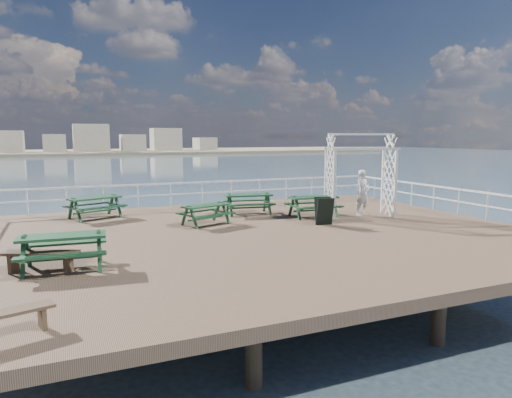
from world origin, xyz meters
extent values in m
cube|color=brown|center=(0.00, 0.00, -0.15)|extent=(18.00, 14.00, 0.30)
plane|color=#394D5F|center=(0.00, 40.00, -2.00)|extent=(300.00, 300.00, 0.00)
cube|color=tan|center=(15.00, 135.00, -1.60)|extent=(160.00, 40.00, 0.80)
cube|color=beige|center=(-20.00, 132.00, 1.80)|extent=(8.00, 8.00, 6.00)
cube|color=beige|center=(-8.00, 132.00, 1.30)|extent=(6.00, 8.00, 5.00)
cube|color=beige|center=(2.00, 132.00, 2.80)|extent=(10.00, 8.00, 8.00)
cube|color=beige|center=(14.00, 132.00, 1.30)|extent=(7.00, 8.00, 5.00)
cube|color=beige|center=(25.00, 132.00, 2.30)|extent=(9.00, 8.00, 7.00)
cube|color=beige|center=(38.00, 132.00, 0.80)|extent=(6.00, 8.00, 4.00)
cylinder|color=#503A29|center=(-7.50, 5.50, -1.35)|extent=(0.36, 0.36, 2.10)
cylinder|color=#503A29|center=(7.50, 5.50, -1.35)|extent=(0.36, 0.36, 2.10)
cube|color=white|center=(0.00, 6.85, 1.05)|extent=(17.70, 0.07, 0.07)
cube|color=white|center=(0.00, 6.85, 0.55)|extent=(17.70, 0.05, 0.05)
cube|color=white|center=(8.85, 0.00, 1.05)|extent=(0.07, 13.70, 0.07)
cube|color=white|center=(8.85, 0.00, 0.55)|extent=(0.05, 13.70, 0.05)
cube|color=#14381C|center=(-4.88, 4.94, 0.80)|extent=(2.10, 1.41, 0.07)
cube|color=#14381C|center=(-5.11, 5.55, 0.49)|extent=(1.92, 0.95, 0.05)
cube|color=#14381C|center=(-4.65, 4.33, 0.49)|extent=(1.92, 0.95, 0.05)
cube|color=#14381C|center=(-5.64, 4.65, 0.47)|extent=(0.64, 1.50, 0.07)
cube|color=#14381C|center=(-4.12, 5.23, 0.47)|extent=(0.64, 1.50, 0.07)
cube|color=#14381C|center=(-5.76, 4.95, 0.41)|extent=(0.28, 0.56, 0.95)
cube|color=#14381C|center=(-5.53, 4.34, 0.41)|extent=(0.28, 0.56, 0.95)
cube|color=#14381C|center=(-4.24, 5.53, 0.41)|extent=(0.28, 0.56, 0.95)
cube|color=#14381C|center=(-4.00, 4.93, 0.41)|extent=(0.28, 0.56, 0.95)
cube|color=#14381C|center=(-4.88, 4.94, 0.27)|extent=(1.66, 0.70, 0.07)
cube|color=#14381C|center=(1.02, 3.53, 0.79)|extent=(2.01, 1.04, 0.06)
cube|color=#14381C|center=(1.12, 4.17, 0.48)|extent=(1.94, 0.57, 0.05)
cube|color=#14381C|center=(0.92, 2.90, 0.48)|extent=(1.94, 0.57, 0.05)
cube|color=#14381C|center=(0.23, 3.66, 0.46)|extent=(0.33, 1.54, 0.06)
cube|color=#14381C|center=(1.81, 3.41, 0.46)|extent=(0.33, 1.54, 0.06)
cube|color=#14381C|center=(0.28, 3.98, 0.40)|extent=(0.17, 0.56, 0.93)
cube|color=#14381C|center=(0.18, 3.34, 0.40)|extent=(0.17, 0.56, 0.93)
cube|color=#14381C|center=(1.86, 3.72, 0.40)|extent=(0.17, 0.56, 0.93)
cube|color=#14381C|center=(1.76, 3.09, 0.40)|extent=(0.17, 0.56, 0.93)
cube|color=#14381C|center=(1.02, 3.53, 0.27)|extent=(1.70, 0.35, 0.06)
cube|color=#14381C|center=(3.15, 1.90, 0.79)|extent=(1.98, 0.91, 0.06)
cube|color=#14381C|center=(3.20, 2.54, 0.48)|extent=(1.93, 0.43, 0.05)
cube|color=#14381C|center=(3.09, 1.26, 0.48)|extent=(1.93, 0.43, 0.05)
cube|color=#14381C|center=(2.35, 1.97, 0.46)|extent=(0.22, 1.55, 0.06)
cube|color=#14381C|center=(3.94, 1.83, 0.46)|extent=(0.22, 1.55, 0.06)
cube|color=#14381C|center=(2.38, 2.29, 0.40)|extent=(0.13, 0.56, 0.93)
cube|color=#14381C|center=(2.32, 1.65, 0.40)|extent=(0.13, 0.56, 0.93)
cube|color=#14381C|center=(3.97, 2.15, 0.40)|extent=(0.13, 0.56, 0.93)
cube|color=#14381C|center=(3.92, 1.51, 0.40)|extent=(0.13, 0.56, 0.93)
cube|color=#14381C|center=(3.15, 1.90, 0.27)|extent=(1.71, 0.23, 0.06)
cube|color=#14381C|center=(-6.04, -2.09, 0.81)|extent=(2.03, 0.92, 0.07)
cube|color=#14381C|center=(-5.99, -1.44, 0.49)|extent=(1.99, 0.43, 0.05)
cube|color=#14381C|center=(-6.09, -2.75, 0.49)|extent=(1.99, 0.43, 0.05)
cube|color=#14381C|center=(-6.86, -2.03, 0.47)|extent=(0.21, 1.59, 0.07)
cube|color=#14381C|center=(-5.22, -2.16, 0.47)|extent=(0.21, 1.59, 0.07)
cube|color=#14381C|center=(-6.84, -1.70, 0.42)|extent=(0.13, 0.57, 0.96)
cube|color=#14381C|center=(-6.89, -2.36, 0.42)|extent=(0.13, 0.57, 0.96)
cube|color=#14381C|center=(-5.19, -1.83, 0.42)|extent=(0.13, 0.57, 0.96)
cube|color=#14381C|center=(-5.25, -2.49, 0.42)|extent=(0.13, 0.57, 0.96)
cube|color=#14381C|center=(-6.04, -2.09, 0.27)|extent=(1.76, 0.23, 0.07)
cube|color=#14381C|center=(-1.27, 2.01, 0.70)|extent=(1.83, 1.18, 0.06)
cube|color=#14381C|center=(-1.45, 2.54, 0.43)|extent=(1.69, 0.78, 0.05)
cube|color=#14381C|center=(-1.08, 1.47, 0.43)|extent=(1.69, 0.78, 0.05)
cube|color=#14381C|center=(-1.94, 1.78, 0.41)|extent=(0.52, 1.32, 0.06)
cube|color=#14381C|center=(-0.60, 2.24, 0.41)|extent=(0.52, 1.32, 0.06)
cube|color=#14381C|center=(-2.03, 2.04, 0.36)|extent=(0.23, 0.49, 0.83)
cube|color=#14381C|center=(-1.84, 1.51, 0.36)|extent=(0.23, 0.49, 0.83)
cube|color=#14381C|center=(-0.69, 2.51, 0.36)|extent=(0.23, 0.49, 0.83)
cube|color=#14381C|center=(-0.50, 1.97, 0.36)|extent=(0.23, 0.49, 0.83)
cube|color=#14381C|center=(-1.27, 2.01, 0.24)|extent=(1.45, 0.57, 0.06)
cube|color=#503A29|center=(-6.54, -2.15, 0.47)|extent=(1.77, 1.10, 0.07)
cube|color=#503A29|center=(-7.14, -1.88, 0.22)|extent=(0.23, 0.38, 0.44)
cube|color=#503A29|center=(-5.94, -2.42, 0.22)|extent=(0.23, 0.38, 0.44)
cube|color=#503A29|center=(-6.92, -5.80, 0.40)|extent=(1.53, 0.76, 0.06)
cube|color=#503A29|center=(-6.38, -5.64, 0.19)|extent=(0.16, 0.32, 0.37)
cube|color=white|center=(3.64, 1.17, 1.33)|extent=(0.12, 0.12, 2.66)
cube|color=white|center=(4.04, 2.44, 1.33)|extent=(0.12, 0.12, 2.66)
cube|color=white|center=(5.96, 0.44, 1.33)|extent=(0.12, 0.12, 2.66)
cube|color=white|center=(6.36, 1.71, 1.33)|extent=(0.12, 0.12, 2.66)
cube|color=white|center=(4.80, 0.80, 2.70)|extent=(2.56, 0.88, 0.09)
cube|color=white|center=(5.20, 2.07, 2.70)|extent=(2.56, 0.88, 0.09)
cube|color=white|center=(5.00, 1.44, 3.27)|extent=(2.56, 0.87, 0.08)
cube|color=black|center=(2.66, 0.21, 0.50)|extent=(0.66, 0.37, 1.02)
cube|color=black|center=(2.70, 0.42, 0.50)|extent=(0.66, 0.37, 1.02)
imported|color=silver|center=(5.15, 1.43, 0.92)|extent=(0.73, 0.54, 1.85)
camera|label=1|loc=(-5.92, -13.73, 3.18)|focal=32.00mm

